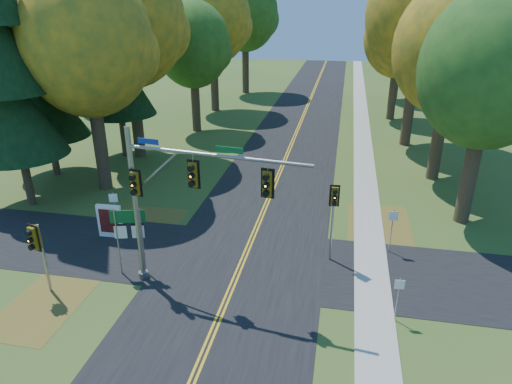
% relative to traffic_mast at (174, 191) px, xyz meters
% --- Properties ---
extents(ground, '(160.00, 160.00, 0.00)m').
position_rel_traffic_mast_xyz_m(ground, '(2.27, 0.64, -4.63)').
color(ground, '#30561E').
rests_on(ground, ground).
extents(road_main, '(8.00, 160.00, 0.02)m').
position_rel_traffic_mast_xyz_m(road_main, '(2.27, 0.64, -4.62)').
color(road_main, black).
rests_on(road_main, ground).
extents(road_cross, '(60.00, 6.00, 0.02)m').
position_rel_traffic_mast_xyz_m(road_cross, '(2.27, 2.64, -4.62)').
color(road_cross, black).
rests_on(road_cross, ground).
extents(centerline_left, '(0.10, 160.00, 0.01)m').
position_rel_traffic_mast_xyz_m(centerline_left, '(2.17, 0.64, -4.60)').
color(centerline_left, gold).
rests_on(centerline_left, road_main).
extents(centerline_right, '(0.10, 160.00, 0.01)m').
position_rel_traffic_mast_xyz_m(centerline_right, '(2.37, 0.64, -4.60)').
color(centerline_right, gold).
rests_on(centerline_right, road_main).
extents(sidewalk_east, '(1.60, 160.00, 0.06)m').
position_rel_traffic_mast_xyz_m(sidewalk_east, '(8.47, 0.64, -4.60)').
color(sidewalk_east, '#9E998E').
rests_on(sidewalk_east, ground).
extents(leaf_patch_w_near, '(4.00, 6.00, 0.00)m').
position_rel_traffic_mast_xyz_m(leaf_patch_w_near, '(-4.23, 4.64, -4.62)').
color(leaf_patch_w_near, brown).
rests_on(leaf_patch_w_near, ground).
extents(leaf_patch_e, '(3.50, 8.00, 0.00)m').
position_rel_traffic_mast_xyz_m(leaf_patch_e, '(9.07, 6.64, -4.62)').
color(leaf_patch_e, brown).
rests_on(leaf_patch_e, ground).
extents(leaf_patch_w_far, '(3.00, 5.00, 0.00)m').
position_rel_traffic_mast_xyz_m(leaf_patch_w_far, '(-5.23, -2.36, -4.62)').
color(leaf_patch_w_far, brown).
rests_on(leaf_patch_w_far, ground).
extents(tree_w_a, '(8.00, 8.00, 14.15)m').
position_rel_traffic_mast_xyz_m(tree_w_a, '(-8.86, 10.02, 4.86)').
color(tree_w_a, '#38281C').
rests_on(tree_w_a, ground).
extents(tree_e_a, '(7.20, 7.20, 12.73)m').
position_rel_traffic_mast_xyz_m(tree_e_a, '(13.83, 9.41, 3.90)').
color(tree_e_a, '#38281C').
rests_on(tree_e_a, ground).
extents(tree_w_b, '(8.60, 8.60, 15.38)m').
position_rel_traffic_mast_xyz_m(tree_w_b, '(-9.46, 16.92, 5.74)').
color(tree_w_b, '#38281C').
rests_on(tree_w_b, ground).
extents(tree_e_b, '(7.60, 7.60, 13.33)m').
position_rel_traffic_mast_xyz_m(tree_e_b, '(13.24, 16.21, 4.27)').
color(tree_e_b, '#38281C').
rests_on(tree_e_b, ground).
extents(tree_w_c, '(6.80, 6.80, 11.91)m').
position_rel_traffic_mast_xyz_m(tree_w_c, '(-7.27, 25.11, 3.31)').
color(tree_w_c, '#38281C').
rests_on(tree_w_c, ground).
extents(tree_e_c, '(8.80, 8.80, 15.79)m').
position_rel_traffic_mast_xyz_m(tree_e_c, '(12.15, 24.33, 6.03)').
color(tree_e_c, '#38281C').
rests_on(tree_e_c, ground).
extents(tree_w_d, '(8.20, 8.20, 14.56)m').
position_rel_traffic_mast_xyz_m(tree_w_d, '(-7.86, 33.82, 5.15)').
color(tree_w_d, '#38281C').
rests_on(tree_w_d, ground).
extents(tree_e_d, '(7.00, 7.00, 12.32)m').
position_rel_traffic_mast_xyz_m(tree_e_d, '(11.53, 33.51, 3.61)').
color(tree_e_d, '#38281C').
rests_on(tree_e_d, ground).
extents(tree_w_e, '(8.40, 8.40, 14.97)m').
position_rel_traffic_mast_xyz_m(tree_w_e, '(-6.66, 44.72, 5.44)').
color(tree_w_e, '#38281C').
rests_on(tree_w_e, ground).
extents(tree_e_e, '(7.80, 7.80, 13.74)m').
position_rel_traffic_mast_xyz_m(tree_e_e, '(12.74, 44.22, 4.56)').
color(tree_e_e, '#38281C').
rests_on(tree_e_e, ground).
extents(pine_a, '(5.60, 5.60, 19.48)m').
position_rel_traffic_mast_xyz_m(pine_a, '(-12.23, 6.64, 4.55)').
color(pine_a, '#38281C').
rests_on(pine_a, ground).
extents(pine_b, '(5.60, 5.60, 17.31)m').
position_rel_traffic_mast_xyz_m(pine_b, '(-13.73, 11.64, 3.53)').
color(pine_b, '#38281C').
rests_on(pine_b, ground).
extents(pine_c, '(5.60, 5.60, 20.56)m').
position_rel_traffic_mast_xyz_m(pine_c, '(-10.73, 16.64, 5.06)').
color(pine_c, '#38281C').
rests_on(pine_c, ground).
extents(traffic_mast, '(7.89, 1.31, 7.20)m').
position_rel_traffic_mast_xyz_m(traffic_mast, '(0.00, 0.00, 0.00)').
color(traffic_mast, gray).
rests_on(traffic_mast, ground).
extents(east_signal_pole, '(0.47, 0.54, 4.08)m').
position_rel_traffic_mast_xyz_m(east_signal_pole, '(6.48, 3.38, -1.54)').
color(east_signal_pole, '#919599').
rests_on(east_signal_pole, ground).
extents(ped_signal_pole, '(0.52, 0.62, 3.38)m').
position_rel_traffic_mast_xyz_m(ped_signal_pole, '(-5.62, -1.67, -2.12)').
color(ped_signal_pole, '#94979C').
rests_on(ped_signal_pole, ground).
extents(route_sign_cluster, '(1.52, 0.44, 3.35)m').
position_rel_traffic_mast_xyz_m(route_sign_cluster, '(-2.54, 0.57, -2.27)').
color(route_sign_cluster, gray).
rests_on(route_sign_cluster, ground).
extents(info_kiosk, '(1.36, 0.23, 1.88)m').
position_rel_traffic_mast_xyz_m(info_kiosk, '(-5.26, 3.63, -3.69)').
color(info_kiosk, white).
rests_on(info_kiosk, ground).
extents(reg_sign_e_north, '(0.45, 0.08, 2.37)m').
position_rel_traffic_mast_xyz_m(reg_sign_e_north, '(9.40, 4.87, -3.01)').
color(reg_sign_e_north, gray).
rests_on(reg_sign_e_north, ground).
extents(reg_sign_e_south, '(0.38, 0.08, 2.00)m').
position_rel_traffic_mast_xyz_m(reg_sign_e_south, '(9.25, -0.63, -3.26)').
color(reg_sign_e_south, gray).
rests_on(reg_sign_e_south, ground).
extents(reg_sign_w, '(0.44, 0.16, 2.38)m').
position_rel_traffic_mast_xyz_m(reg_sign_w, '(-5.22, 4.21, -3.00)').
color(reg_sign_w, gray).
rests_on(reg_sign_w, ground).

